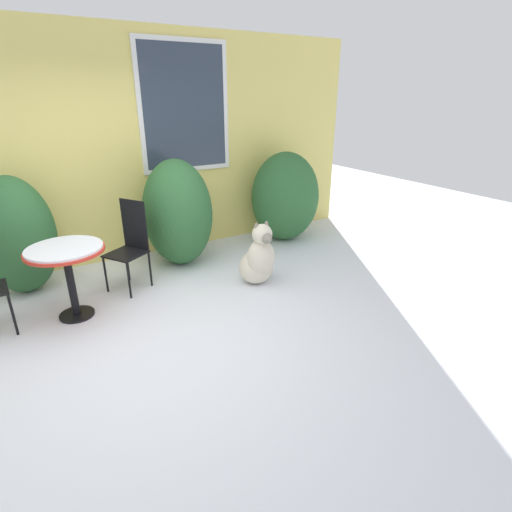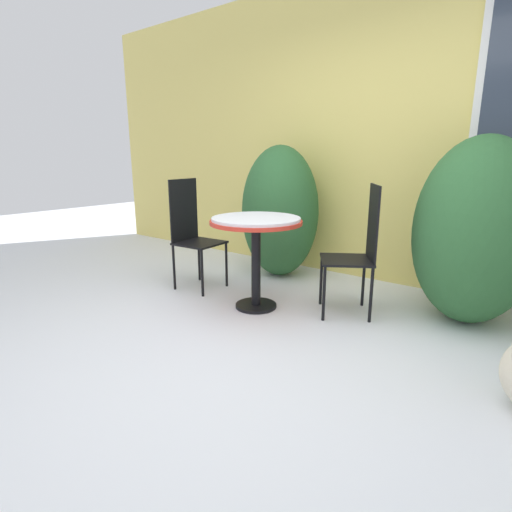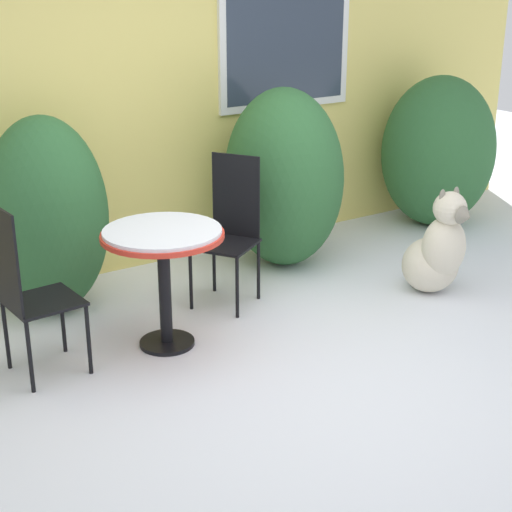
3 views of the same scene
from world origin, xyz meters
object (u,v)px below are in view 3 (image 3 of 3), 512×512
at_px(patio_chair_near_table, 230,227).
at_px(patio_table, 163,250).
at_px(patio_chair_far_side, 27,288).
at_px(dog, 437,252).

bearing_deg(patio_chair_near_table, patio_table, -93.92).
distance_m(patio_chair_far_side, dog, 2.83).
xyz_separation_m(patio_table, patio_chair_near_table, (0.70, 0.38, -0.09)).
bearing_deg(patio_chair_far_side, patio_chair_near_table, -82.29).
relative_size(patio_table, dog, 0.95).
relative_size(patio_chair_near_table, dog, 1.28).
relative_size(patio_table, patio_chair_far_side, 0.74).
height_order(patio_table, patio_chair_near_table, patio_chair_near_table).
bearing_deg(dog, patio_table, 172.87).
xyz_separation_m(patio_table, patio_chair_far_side, (-0.81, 0.07, -0.09)).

